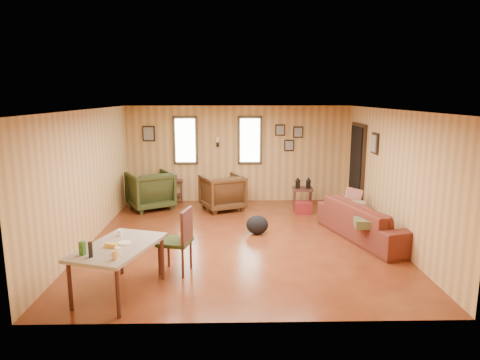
% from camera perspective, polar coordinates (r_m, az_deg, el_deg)
% --- Properties ---
extents(room, '(5.54, 6.04, 2.44)m').
position_cam_1_polar(room, '(8.05, 1.22, 0.92)').
color(room, brown).
rests_on(room, ground).
extents(sofa, '(1.33, 2.44, 0.92)m').
position_cam_1_polar(sofa, '(8.33, 16.92, -4.50)').
color(sofa, maroon).
rests_on(sofa, ground).
extents(recliner_brown, '(1.14, 1.12, 0.91)m').
position_cam_1_polar(recliner_brown, '(10.02, -2.37, -1.42)').
color(recliner_brown, '#462B15').
rests_on(recliner_brown, ground).
extents(recliner_green, '(1.26, 1.24, 0.98)m').
position_cam_1_polar(recliner_green, '(10.31, -11.88, -1.10)').
color(recliner_green, '#2E3819').
rests_on(recliner_green, ground).
extents(end_table, '(0.62, 0.58, 0.70)m').
position_cam_1_polar(end_table, '(10.94, -9.09, -0.81)').
color(end_table, '#542C25').
rests_on(end_table, ground).
extents(side_table, '(0.52, 0.52, 0.76)m').
position_cam_1_polar(side_table, '(10.19, 8.38, -0.97)').
color(side_table, '#542C25').
rests_on(side_table, ground).
extents(cooler, '(0.38, 0.28, 0.26)m').
position_cam_1_polar(cooler, '(9.86, 8.45, -3.67)').
color(cooler, maroon).
rests_on(cooler, ground).
extents(backpack, '(0.45, 0.35, 0.37)m').
position_cam_1_polar(backpack, '(8.32, 2.31, -5.99)').
color(backpack, black).
rests_on(backpack, ground).
extents(sofa_pillows, '(0.64, 1.89, 0.38)m').
position_cam_1_polar(sofa_pillows, '(8.39, 15.76, -3.97)').
color(sofa_pillows, '#484D2B').
rests_on(sofa_pillows, sofa).
extents(dining_table, '(1.18, 1.53, 0.88)m').
position_cam_1_polar(dining_table, '(5.99, -15.97, -8.95)').
color(dining_table, gray).
rests_on(dining_table, ground).
extents(dining_chair, '(0.54, 0.54, 1.00)m').
position_cam_1_polar(dining_chair, '(6.51, -8.05, -7.58)').
color(dining_chair, '#2E3819').
rests_on(dining_chair, ground).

